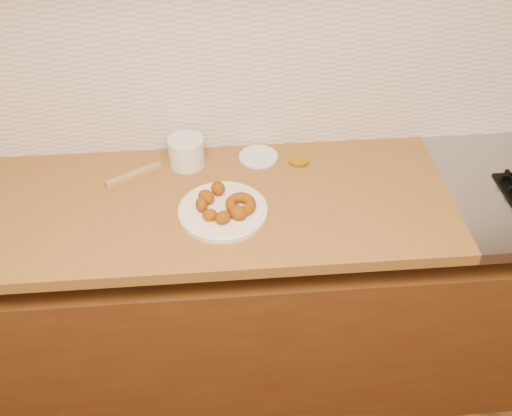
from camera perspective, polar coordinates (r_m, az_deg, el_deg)
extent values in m
cube|color=#C5B197|center=(1.93, 2.85, 17.59)|extent=(4.00, 0.02, 2.70)
cube|color=#4E2F11|center=(2.26, 3.00, -8.84)|extent=(3.60, 0.60, 0.77)
cube|color=olive|center=(1.94, -15.85, -0.29)|extent=(2.30, 0.62, 0.04)
cube|color=beige|center=(1.98, 2.74, 13.47)|extent=(3.60, 0.02, 0.60)
cylinder|color=silver|center=(1.83, -3.17, -0.29)|extent=(0.27, 0.27, 0.02)
torus|color=#794002|center=(1.81, -1.49, 0.34)|extent=(0.10, 0.11, 0.04)
ellipsoid|color=#794002|center=(1.84, -4.76, 1.06)|extent=(0.07, 0.07, 0.04)
ellipsoid|color=#794002|center=(1.81, -5.21, 0.28)|extent=(0.05, 0.05, 0.05)
ellipsoid|color=#794002|center=(1.78, -4.42, -0.64)|extent=(0.05, 0.04, 0.04)
ellipsoid|color=#794002|center=(1.77, -3.17, -0.89)|extent=(0.06, 0.06, 0.04)
ellipsoid|color=#794002|center=(1.87, -3.63, 1.89)|extent=(0.05, 0.06, 0.04)
ellipsoid|color=#794002|center=(1.78, -1.76, -0.43)|extent=(0.07, 0.07, 0.04)
cylinder|color=silver|center=(2.01, -6.65, 5.35)|extent=(0.15, 0.15, 0.10)
cylinder|color=silver|center=(2.06, 0.23, 4.90)|extent=(0.15, 0.15, 0.01)
cylinder|color=#B08416|center=(2.04, 4.11, 4.53)|extent=(0.07, 0.07, 0.01)
cube|color=#98794A|center=(2.01, -11.58, 3.12)|extent=(0.18, 0.12, 0.02)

